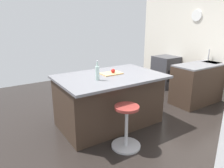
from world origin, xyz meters
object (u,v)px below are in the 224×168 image
object	(u,v)px
kitchen_island	(109,100)
apple_red	(113,71)
stool_by_window	(126,128)
cutting_board	(111,73)
water_bottle	(97,73)
oven_range	(165,72)

from	to	relation	value
kitchen_island	apple_red	bearing A→B (deg)	-169.94
stool_by_window	cutting_board	distance (m)	1.05
cutting_board	water_bottle	distance (m)	0.45
stool_by_window	apple_red	xyz separation A→B (m)	(-0.28, -0.79, 0.67)
oven_range	apple_red	distance (m)	2.70
cutting_board	apple_red	size ratio (longest dim) A/B	4.81
kitchen_island	apple_red	world-z (taller)	apple_red
water_bottle	cutting_board	bearing A→B (deg)	-152.62
kitchen_island	water_bottle	size ratio (longest dim) A/B	5.76
oven_range	kitchen_island	size ratio (longest dim) A/B	0.48
kitchen_island	apple_red	xyz separation A→B (m)	(-0.10, -0.02, 0.51)
kitchen_island	stool_by_window	xyz separation A→B (m)	(0.19, 0.78, -0.15)
oven_range	apple_red	world-z (taller)	apple_red
apple_red	oven_range	bearing A→B (deg)	-157.53
oven_range	stool_by_window	xyz separation A→B (m)	(2.73, 1.80, -0.12)
oven_range	stool_by_window	size ratio (longest dim) A/B	1.31
oven_range	apple_red	xyz separation A→B (m)	(2.44, 1.01, 0.55)
water_bottle	stool_by_window	bearing A→B (deg)	102.21
stool_by_window	apple_red	distance (m)	1.07
apple_red	cutting_board	bearing A→B (deg)	-35.09
oven_range	cutting_board	world-z (taller)	cutting_board
stool_by_window	water_bottle	size ratio (longest dim) A/B	2.12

